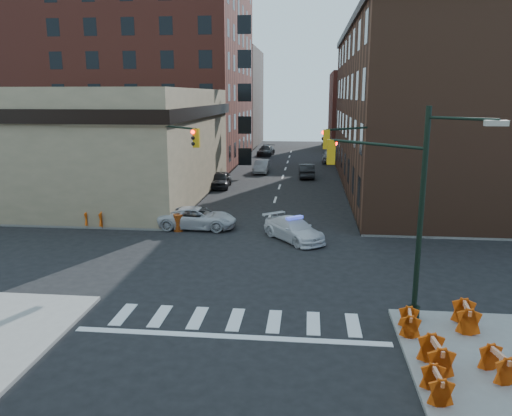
% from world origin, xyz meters
% --- Properties ---
extents(ground, '(140.00, 140.00, 0.00)m').
position_xyz_m(ground, '(0.00, 0.00, 0.00)').
color(ground, black).
rests_on(ground, ground).
extents(sidewalk_nw, '(34.00, 54.50, 0.15)m').
position_xyz_m(sidewalk_nw, '(-23.00, 32.75, 0.07)').
color(sidewalk_nw, gray).
rests_on(sidewalk_nw, ground).
extents(sidewalk_ne, '(34.00, 54.50, 0.15)m').
position_xyz_m(sidewalk_ne, '(23.00, 32.75, 0.07)').
color(sidewalk_ne, gray).
rests_on(sidewalk_ne, ground).
extents(bank_building, '(22.00, 22.00, 9.00)m').
position_xyz_m(bank_building, '(-17.00, 16.50, 4.50)').
color(bank_building, '#998564').
rests_on(bank_building, ground).
extents(apartment_block, '(25.00, 25.00, 24.00)m').
position_xyz_m(apartment_block, '(-18.50, 40.00, 12.00)').
color(apartment_block, maroon).
rests_on(apartment_block, ground).
extents(commercial_row_ne, '(14.00, 34.00, 14.00)m').
position_xyz_m(commercial_row_ne, '(13.00, 22.50, 7.00)').
color(commercial_row_ne, '#4F2F1F').
rests_on(commercial_row_ne, ground).
extents(filler_nw, '(20.00, 18.00, 16.00)m').
position_xyz_m(filler_nw, '(-16.00, 62.00, 8.00)').
color(filler_nw, brown).
rests_on(filler_nw, ground).
extents(filler_ne, '(16.00, 16.00, 12.00)m').
position_xyz_m(filler_ne, '(14.00, 58.00, 6.00)').
color(filler_ne, maroon).
rests_on(filler_ne, ground).
extents(signal_pole_se, '(5.40, 5.27, 8.00)m').
position_xyz_m(signal_pole_se, '(6.04, -5.52, 4.61)').
color(signal_pole_se, black).
rests_on(signal_pole_se, sidewalk_se).
extents(signal_pole_nw, '(3.58, 3.67, 8.00)m').
position_xyz_m(signal_pole_nw, '(-5.85, 5.34, 4.34)').
color(signal_pole_nw, black).
rests_on(signal_pole_nw, sidewalk_nw).
extents(signal_pole_ne, '(3.67, 3.58, 8.00)m').
position_xyz_m(signal_pole_ne, '(5.84, 5.35, 4.34)').
color(signal_pole_ne, black).
rests_on(signal_pole_ne, sidewalk_ne).
extents(tree_ne_near, '(3.00, 3.00, 4.85)m').
position_xyz_m(tree_ne_near, '(7.50, 26.00, 3.49)').
color(tree_ne_near, black).
rests_on(tree_ne_near, sidewalk_ne).
extents(tree_ne_far, '(3.00, 3.00, 4.85)m').
position_xyz_m(tree_ne_far, '(7.50, 34.00, 3.49)').
color(tree_ne_far, black).
rests_on(tree_ne_far, sidewalk_ne).
extents(police_car, '(4.30, 4.75, 1.33)m').
position_xyz_m(police_car, '(1.90, 4.33, 0.66)').
color(police_car, silver).
rests_on(police_car, ground).
extents(pickup, '(5.05, 2.37, 1.40)m').
position_xyz_m(pickup, '(-4.41, 6.42, 0.70)').
color(pickup, silver).
rests_on(pickup, ground).
extents(parked_car_wnear, '(1.92, 4.42, 1.48)m').
position_xyz_m(parked_car_wnear, '(-5.50, 21.11, 0.74)').
color(parked_car_wnear, black).
rests_on(parked_car_wnear, ground).
extents(parked_car_wfar, '(1.63, 4.33, 1.41)m').
position_xyz_m(parked_car_wfar, '(-2.50, 30.50, 0.71)').
color(parked_car_wfar, gray).
rests_on(parked_car_wfar, ground).
extents(parked_car_wdeep, '(2.49, 5.07, 1.42)m').
position_xyz_m(parked_car_wdeep, '(-3.41, 46.88, 0.71)').
color(parked_car_wdeep, black).
rests_on(parked_car_wdeep, ground).
extents(parked_car_enear, '(1.76, 4.49, 1.46)m').
position_xyz_m(parked_car_enear, '(2.50, 27.72, 0.73)').
color(parked_car_enear, black).
rests_on(parked_car_enear, ground).
extents(parked_car_efar, '(2.04, 4.69, 1.57)m').
position_xyz_m(parked_car_efar, '(5.36, 40.06, 0.79)').
color(parked_car_efar, gray).
rests_on(parked_car_efar, ground).
extents(pedestrian_a, '(0.79, 0.79, 1.84)m').
position_xyz_m(pedestrian_a, '(-9.77, 6.39, 1.07)').
color(pedestrian_a, black).
rests_on(pedestrian_a, sidewalk_nw).
extents(pedestrian_b, '(1.12, 1.02, 1.86)m').
position_xyz_m(pedestrian_b, '(-10.16, 8.26, 1.08)').
color(pedestrian_b, black).
rests_on(pedestrian_b, sidewalk_nw).
extents(pedestrian_c, '(1.21, 0.71, 1.93)m').
position_xyz_m(pedestrian_c, '(-12.52, 6.00, 1.12)').
color(pedestrian_c, '#202531').
rests_on(pedestrian_c, sidewalk_nw).
extents(barrel_road, '(0.65, 0.65, 1.14)m').
position_xyz_m(barrel_road, '(1.78, 5.36, 0.57)').
color(barrel_road, '#EC360B').
rests_on(barrel_road, ground).
extents(barrel_bank, '(0.71, 0.71, 1.10)m').
position_xyz_m(barrel_bank, '(-5.50, 5.60, 0.55)').
color(barrel_bank, '#E2440A').
rests_on(barrel_bank, ground).
extents(barricade_se_a, '(0.67, 1.14, 0.82)m').
position_xyz_m(barricade_se_a, '(6.40, -7.53, 0.56)').
color(barricade_se_a, red).
rests_on(barricade_se_a, sidewalk_se).
extents(barricade_se_b, '(0.76, 1.33, 0.96)m').
position_xyz_m(barricade_se_b, '(8.50, -7.00, 0.63)').
color(barricade_se_b, orange).
rests_on(barricade_se_b, sidewalk_se).
extents(barricade_se_c, '(0.80, 1.23, 0.85)m').
position_xyz_m(barricade_se_c, '(8.50, -10.21, 0.57)').
color(barricade_se_c, red).
rests_on(barricade_se_c, sidewalk_se).
extents(barricade_se_d, '(0.74, 1.33, 0.96)m').
position_xyz_m(barricade_se_d, '(6.72, -10.00, 0.63)').
color(barricade_se_d, '#C34F09').
rests_on(barricade_se_d, sidewalk_se).
extents(barricade_se_e, '(0.58, 1.09, 0.80)m').
position_xyz_m(barricade_se_e, '(6.40, -11.50, 0.55)').
color(barricade_se_e, '#D4540A').
rests_on(barricade_se_e, sidewalk_se).
extents(barricade_nw_a, '(1.28, 0.86, 0.88)m').
position_xyz_m(barricade_nw_a, '(-6.50, 7.21, 0.59)').
color(barricade_nw_a, red).
rests_on(barricade_nw_a, sidewalk_nw).
extents(barricade_nw_b, '(1.40, 0.80, 1.01)m').
position_xyz_m(barricade_nw_b, '(-11.02, 5.70, 0.65)').
color(barricade_nw_b, '#D93E0A').
rests_on(barricade_nw_b, sidewalk_nw).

